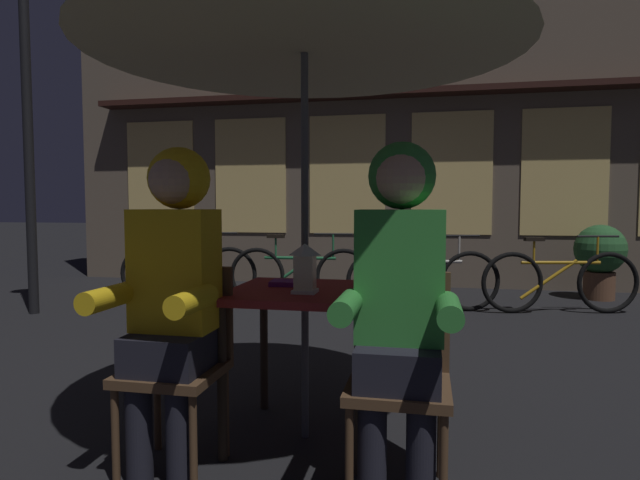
{
  "coord_description": "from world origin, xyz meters",
  "views": [
    {
      "loc": [
        0.58,
        -2.49,
        1.14
      ],
      "look_at": [
        0.0,
        0.37,
        0.96
      ],
      "focal_mm": 29.6,
      "sensor_mm": 36.0,
      "label": 1
    }
  ],
  "objects": [
    {
      "name": "person_left_hooded",
      "position": [
        -0.48,
        -0.43,
        0.85
      ],
      "size": [
        0.45,
        0.56,
        1.4
      ],
      "color": "black",
      "rests_on": "ground_plane"
    },
    {
      "name": "street_lamp",
      "position": [
        -3.52,
        2.36,
        2.71
      ],
      "size": [
        0.32,
        0.32,
        3.88
      ],
      "color": "black",
      "rests_on": "ground_plane"
    },
    {
      "name": "cafe_table",
      "position": [
        0.0,
        0.0,
        0.64
      ],
      "size": [
        0.72,
        0.72,
        0.74
      ],
      "color": "maroon",
      "rests_on": "ground_plane"
    },
    {
      "name": "shopfront_building",
      "position": [
        0.17,
        5.4,
        3.09
      ],
      "size": [
        10.0,
        0.93,
        6.2
      ],
      "color": "#6B5B4C",
      "rests_on": "ground_plane"
    },
    {
      "name": "lantern",
      "position": [
        0.03,
        -0.12,
        0.86
      ],
      "size": [
        0.11,
        0.11,
        0.23
      ],
      "color": "white",
      "rests_on": "cafe_table"
    },
    {
      "name": "bicycle_second",
      "position": [
        -0.87,
        3.43,
        0.35
      ],
      "size": [
        1.68,
        0.17,
        0.84
      ],
      "color": "black",
      "rests_on": "ground_plane"
    },
    {
      "name": "chair_left",
      "position": [
        -0.48,
        -0.37,
        0.49
      ],
      "size": [
        0.4,
        0.4,
        0.87
      ],
      "color": "#513823",
      "rests_on": "ground_plane"
    },
    {
      "name": "person_right_hooded",
      "position": [
        0.48,
        -0.43,
        0.85
      ],
      "size": [
        0.45,
        0.56,
        1.4
      ],
      "color": "black",
      "rests_on": "ground_plane"
    },
    {
      "name": "potted_plant",
      "position": [
        2.66,
        4.5,
        0.54
      ],
      "size": [
        0.6,
        0.6,
        0.92
      ],
      "color": "brown",
      "rests_on": "ground_plane"
    },
    {
      "name": "patio_umbrella",
      "position": [
        0.0,
        0.0,
        2.06
      ],
      "size": [
        2.1,
        2.1,
        2.31
      ],
      "color": "#4C4C51",
      "rests_on": "ground_plane"
    },
    {
      "name": "ground_plane",
      "position": [
        0.0,
        0.0,
        0.0
      ],
      "size": [
        60.0,
        60.0,
        0.0
      ],
      "primitive_type": "plane",
      "color": "black"
    },
    {
      "name": "bicycle_nearest",
      "position": [
        -2.24,
        3.37,
        0.35
      ],
      "size": [
        1.67,
        0.26,
        0.84
      ],
      "color": "black",
      "rests_on": "ground_plane"
    },
    {
      "name": "bicycle_third",
      "position": [
        0.54,
        3.3,
        0.35
      ],
      "size": [
        1.65,
        0.4,
        0.84
      ],
      "color": "black",
      "rests_on": "ground_plane"
    },
    {
      "name": "bicycle_fourth",
      "position": [
        1.98,
        3.49,
        0.35
      ],
      "size": [
        1.66,
        0.37,
        0.84
      ],
      "color": "black",
      "rests_on": "ground_plane"
    },
    {
      "name": "chair_right",
      "position": [
        0.48,
        -0.37,
        0.49
      ],
      "size": [
        0.4,
        0.4,
        0.87
      ],
      "color": "#513823",
      "rests_on": "ground_plane"
    },
    {
      "name": "book",
      "position": [
        -0.1,
        0.1,
        0.75
      ],
      "size": [
        0.21,
        0.15,
        0.02
      ],
      "primitive_type": "cube",
      "rotation": [
        0.0,
        0.0,
        0.06
      ],
      "color": "#661E7A",
      "rests_on": "cafe_table"
    }
  ]
}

